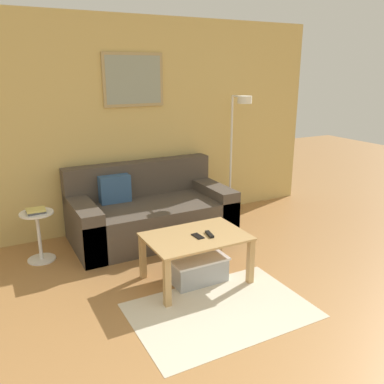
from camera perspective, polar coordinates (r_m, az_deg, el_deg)
name	(u,v)px	position (r m, az deg, el deg)	size (l,w,h in m)	color
wall_back	(117,126)	(5.05, -10.44, 9.13)	(5.60, 0.09, 2.55)	#D6B76B
area_rug	(221,310)	(3.56, 4.11, -16.20)	(1.48, 0.99, 0.01)	beige
couch	(150,213)	(4.88, -5.91, -2.94)	(1.86, 0.96, 0.86)	#4C4238
coffee_table	(196,244)	(3.83, 0.56, -7.26)	(0.93, 0.64, 0.46)	tan
storage_bin	(197,268)	(3.94, 0.67, -10.60)	(0.54, 0.37, 0.24)	#9EA3A8
floor_lamp	(238,137)	(5.32, 6.46, 7.62)	(0.23, 0.47, 1.62)	white
side_table	(39,232)	(4.53, -20.73, -5.24)	(0.34, 0.34, 0.54)	white
book_stack	(36,211)	(4.43, -21.05, -2.48)	(0.19, 0.16, 0.04)	#4C4C51
remote_control	(209,234)	(3.80, 2.47, -5.93)	(0.04, 0.15, 0.02)	black
cell_phone	(198,236)	(3.77, 0.81, -6.21)	(0.07, 0.14, 0.01)	black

